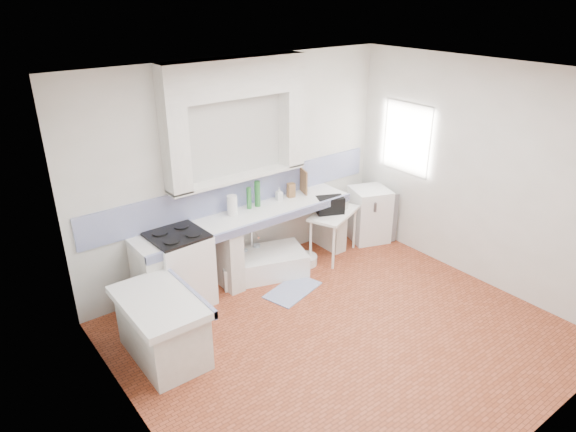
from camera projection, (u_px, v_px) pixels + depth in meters
floor at (343, 335)px, 5.67m from camera, size 4.50×4.50×0.00m
ceiling at (357, 78)px, 4.53m from camera, size 4.50×4.50×0.00m
wall_back at (240, 169)px, 6.54m from camera, size 4.50×0.00×4.50m
wall_front at (544, 314)px, 3.65m from camera, size 4.50×0.00×4.50m
wall_left at (133, 298)px, 3.85m from camera, size 0.00×4.50×4.50m
wall_right at (480, 175)px, 6.35m from camera, size 0.00×4.50×4.50m
alcove_mass at (235, 78)px, 5.92m from camera, size 1.90×0.25×0.45m
window_frame at (415, 136)px, 7.23m from camera, size 0.35×0.86×1.06m
lace_valance at (411, 111)px, 7.00m from camera, size 0.01×0.84×0.24m
counter_slab at (248, 217)px, 6.49m from camera, size 3.00×0.60×0.08m
counter_lip at (261, 225)px, 6.29m from camera, size 3.00×0.04×0.10m
counter_pier_left at (148, 283)px, 5.90m from camera, size 0.20×0.55×0.82m
counter_pier_mid at (226, 257)px, 6.48m from camera, size 0.20×0.55×0.82m
counter_pier_right at (329, 221)px, 7.46m from camera, size 0.20×0.55×0.82m
peninsula_top at (160, 302)px, 5.11m from camera, size 0.70×1.10×0.08m
peninsula_base at (163, 331)px, 5.25m from camera, size 0.60×1.00×0.62m
peninsula_lip at (189, 291)px, 5.29m from camera, size 0.04×1.10×0.10m
backsplash at (242, 191)px, 6.66m from camera, size 4.27×0.03×0.40m
stove at (180, 270)px, 6.09m from camera, size 0.67×0.65×0.90m
sink at (262, 265)px, 6.84m from camera, size 1.29×0.95×0.28m
side_table at (333, 234)px, 7.24m from camera, size 0.92×0.72×0.04m
fridge at (369, 214)px, 7.69m from camera, size 0.67×0.67×0.81m
bucket_red at (251, 265)px, 6.84m from camera, size 0.35×0.35×0.27m
bucket_orange at (265, 262)px, 6.91m from camera, size 0.37×0.37×0.26m
bucket_blue at (278, 255)px, 7.09m from camera, size 0.37×0.37×0.26m
basin_white at (306, 260)px, 7.11m from camera, size 0.36×0.36×0.13m
water_bottle_a at (245, 260)px, 6.90m from camera, size 0.11×0.11×0.32m
water_bottle_b at (257, 255)px, 7.01m from camera, size 0.12×0.12×0.34m
black_bag at (330, 205)px, 7.04m from camera, size 0.42×0.35×0.23m
green_bottle_a at (249, 198)px, 6.59m from camera, size 0.08×0.08×0.29m
green_bottle_b at (257, 194)px, 6.65m from camera, size 0.10×0.10×0.35m
knife_block at (291, 190)px, 6.97m from camera, size 0.11×0.09×0.20m
cutting_board at (304, 181)px, 7.09m from camera, size 0.10×0.24×0.34m
paper_towel at (232, 205)px, 6.41m from camera, size 0.15×0.15×0.26m
soap_bottle at (279, 194)px, 6.88m from camera, size 0.09×0.09×0.18m
rug at (293, 290)px, 6.51m from camera, size 0.82×0.60×0.01m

